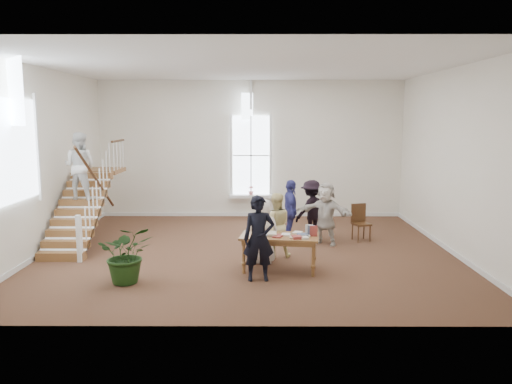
{
  "coord_description": "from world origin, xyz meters",
  "views": [
    {
      "loc": [
        0.24,
        -12.04,
        3.3
      ],
      "look_at": [
        0.19,
        0.4,
        1.43
      ],
      "focal_mm": 35.0,
      "sensor_mm": 36.0,
      "label": 1
    }
  ],
  "objects_px": {
    "police_officer": "(259,238)",
    "woman_cluster_b": "(311,209)",
    "elderly_woman": "(263,231)",
    "side_chair": "(360,220)",
    "woman_cluster_a": "(291,211)",
    "library_table": "(280,239)",
    "woman_cluster_c": "(326,213)",
    "floor_plant": "(127,254)",
    "person_yellow": "(276,225)"
  },
  "relations": [
    {
      "from": "woman_cluster_c",
      "to": "floor_plant",
      "type": "relative_size",
      "value": 1.39
    },
    {
      "from": "elderly_woman",
      "to": "woman_cluster_a",
      "type": "distance_m",
      "value": 2.02
    },
    {
      "from": "person_yellow",
      "to": "side_chair",
      "type": "xyz_separation_m",
      "value": [
        2.34,
        1.65,
        -0.22
      ]
    },
    {
      "from": "elderly_woman",
      "to": "woman_cluster_c",
      "type": "distance_m",
      "value": 2.35
    },
    {
      "from": "person_yellow",
      "to": "woman_cluster_b",
      "type": "distance_m",
      "value": 2.11
    },
    {
      "from": "side_chair",
      "to": "person_yellow",
      "type": "bearing_deg",
      "value": -160.98
    },
    {
      "from": "person_yellow",
      "to": "woman_cluster_b",
      "type": "bearing_deg",
      "value": -123.76
    },
    {
      "from": "woman_cluster_b",
      "to": "floor_plant",
      "type": "bearing_deg",
      "value": 5.15
    },
    {
      "from": "elderly_woman",
      "to": "woman_cluster_a",
      "type": "height_order",
      "value": "woman_cluster_a"
    },
    {
      "from": "elderly_woman",
      "to": "side_chair",
      "type": "distance_m",
      "value": 3.41
    },
    {
      "from": "police_officer",
      "to": "woman_cluster_b",
      "type": "distance_m",
      "value": 3.86
    },
    {
      "from": "woman_cluster_a",
      "to": "person_yellow",
      "type": "bearing_deg",
      "value": 159.1
    },
    {
      "from": "person_yellow",
      "to": "side_chair",
      "type": "distance_m",
      "value": 2.87
    },
    {
      "from": "police_officer",
      "to": "floor_plant",
      "type": "height_order",
      "value": "police_officer"
    },
    {
      "from": "person_yellow",
      "to": "woman_cluster_a",
      "type": "relative_size",
      "value": 0.92
    },
    {
      "from": "woman_cluster_a",
      "to": "elderly_woman",
      "type": "bearing_deg",
      "value": 155.31
    },
    {
      "from": "police_officer",
      "to": "woman_cluster_b",
      "type": "height_order",
      "value": "police_officer"
    },
    {
      "from": "woman_cluster_c",
      "to": "side_chair",
      "type": "distance_m",
      "value": 1.14
    },
    {
      "from": "police_officer",
      "to": "woman_cluster_b",
      "type": "relative_size",
      "value": 1.09
    },
    {
      "from": "woman_cluster_b",
      "to": "side_chair",
      "type": "height_order",
      "value": "woman_cluster_b"
    },
    {
      "from": "floor_plant",
      "to": "side_chair",
      "type": "distance_m",
      "value": 6.45
    },
    {
      "from": "woman_cluster_c",
      "to": "person_yellow",
      "type": "bearing_deg",
      "value": -109.5
    },
    {
      "from": "police_officer",
      "to": "woman_cluster_b",
      "type": "xyz_separation_m",
      "value": [
        1.44,
        3.58,
        -0.07
      ]
    },
    {
      "from": "elderly_woman",
      "to": "floor_plant",
      "type": "relative_size",
      "value": 1.25
    },
    {
      "from": "woman_cluster_a",
      "to": "side_chair",
      "type": "xyz_separation_m",
      "value": [
        1.9,
        0.27,
        -0.29
      ]
    },
    {
      "from": "woman_cluster_a",
      "to": "floor_plant",
      "type": "height_order",
      "value": "woman_cluster_a"
    },
    {
      "from": "library_table",
      "to": "woman_cluster_a",
      "type": "relative_size",
      "value": 1.06
    },
    {
      "from": "person_yellow",
      "to": "woman_cluster_a",
      "type": "distance_m",
      "value": 1.45
    },
    {
      "from": "elderly_woman",
      "to": "person_yellow",
      "type": "bearing_deg",
      "value": -115.69
    },
    {
      "from": "police_officer",
      "to": "floor_plant",
      "type": "xyz_separation_m",
      "value": [
        -2.64,
        -0.16,
        -0.29
      ]
    },
    {
      "from": "person_yellow",
      "to": "floor_plant",
      "type": "xyz_separation_m",
      "value": [
        -3.04,
        -1.91,
        -0.18
      ]
    },
    {
      "from": "library_table",
      "to": "elderly_woman",
      "type": "bearing_deg",
      "value": 128.57
    },
    {
      "from": "library_table",
      "to": "police_officer",
      "type": "bearing_deg",
      "value": -117.18
    },
    {
      "from": "library_table",
      "to": "woman_cluster_c",
      "type": "relative_size",
      "value": 1.08
    },
    {
      "from": "person_yellow",
      "to": "floor_plant",
      "type": "height_order",
      "value": "person_yellow"
    },
    {
      "from": "elderly_woman",
      "to": "person_yellow",
      "type": "relative_size",
      "value": 0.96
    },
    {
      "from": "library_table",
      "to": "elderly_woman",
      "type": "relative_size",
      "value": 1.19
    },
    {
      "from": "person_yellow",
      "to": "floor_plant",
      "type": "distance_m",
      "value": 3.6
    },
    {
      "from": "woman_cluster_b",
      "to": "side_chair",
      "type": "bearing_deg",
      "value": 134.62
    },
    {
      "from": "woman_cluster_a",
      "to": "woman_cluster_b",
      "type": "relative_size",
      "value": 1.04
    },
    {
      "from": "woman_cluster_b",
      "to": "elderly_woman",
      "type": "bearing_deg",
      "value": 22.74
    },
    {
      "from": "woman_cluster_a",
      "to": "floor_plant",
      "type": "xyz_separation_m",
      "value": [
        -3.49,
        -3.29,
        -0.25
      ]
    },
    {
      "from": "police_officer",
      "to": "elderly_woman",
      "type": "bearing_deg",
      "value": 80.73
    },
    {
      "from": "library_table",
      "to": "person_yellow",
      "type": "xyz_separation_m",
      "value": [
        -0.06,
        1.1,
        0.07
      ]
    },
    {
      "from": "person_yellow",
      "to": "side_chair",
      "type": "height_order",
      "value": "person_yellow"
    },
    {
      "from": "police_officer",
      "to": "elderly_woman",
      "type": "height_order",
      "value": "police_officer"
    },
    {
      "from": "library_table",
      "to": "floor_plant",
      "type": "bearing_deg",
      "value": -157.37
    },
    {
      "from": "elderly_woman",
      "to": "woman_cluster_a",
      "type": "relative_size",
      "value": 0.88
    },
    {
      "from": "person_yellow",
      "to": "elderly_woman",
      "type": "bearing_deg",
      "value": 54.91
    },
    {
      "from": "woman_cluster_b",
      "to": "side_chair",
      "type": "xyz_separation_m",
      "value": [
        1.3,
        -0.18,
        -0.26
      ]
    }
  ]
}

